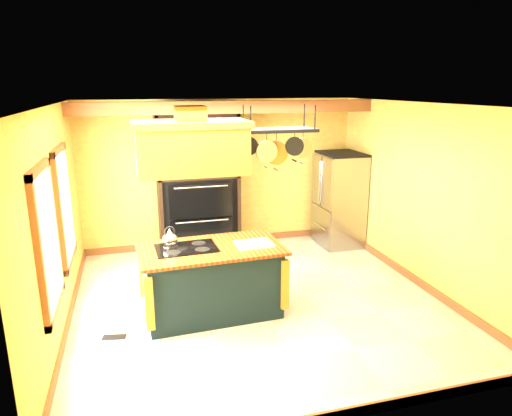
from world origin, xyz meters
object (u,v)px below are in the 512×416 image
range_hood (191,145)px  pot_rack (279,138)px  kitchen_island (211,280)px  refrigerator (339,202)px  hutch (198,200)px

range_hood → pot_rack: size_ratio=1.40×
kitchen_island → pot_rack: size_ratio=1.91×
pot_rack → refrigerator: size_ratio=0.58×
kitchen_island → hutch: bearing=82.5°
kitchen_island → pot_rack: (0.91, 0.01, 1.82)m
range_hood → hutch: size_ratio=0.56×
kitchen_island → refrigerator: (2.79, 2.06, 0.36)m
hutch → refrigerator: bearing=-7.3°
range_hood → refrigerator: bearing=34.6°
kitchen_island → hutch: hutch is taller
pot_rack → hutch: pot_rack is taller
range_hood → hutch: (0.40, 2.39, -1.29)m
refrigerator → hutch: 2.61m
range_hood → hutch: bearing=80.5°
kitchen_island → pot_rack: 2.03m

